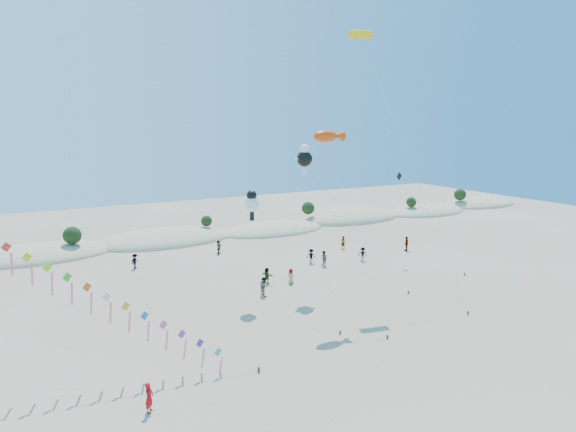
{
  "coord_description": "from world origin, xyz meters",
  "views": [
    {
      "loc": [
        -16.33,
        -20.11,
        15.76
      ],
      "look_at": [
        2.3,
        14.0,
        8.47
      ],
      "focal_mm": 30.0,
      "sensor_mm": 36.0,
      "label": 1
    }
  ],
  "objects_px": {
    "fish_kite": "(329,137)",
    "flyer_foreground": "(149,397)",
    "kite_train": "(19,255)",
    "parafoil_kite": "(362,39)"
  },
  "relations": [
    {
      "from": "kite_train",
      "to": "fish_kite",
      "type": "xyz_separation_m",
      "value": [
        23.43,
        2.15,
        6.72
      ]
    },
    {
      "from": "flyer_foreground",
      "to": "fish_kite",
      "type": "bearing_deg",
      "value": -25.76
    },
    {
      "from": "kite_train",
      "to": "parafoil_kite",
      "type": "xyz_separation_m",
      "value": [
        30.34,
        7.06,
        15.8
      ]
    },
    {
      "from": "kite_train",
      "to": "fish_kite",
      "type": "height_order",
      "value": "kite_train"
    },
    {
      "from": "kite_train",
      "to": "fish_kite",
      "type": "distance_m",
      "value": 24.47
    },
    {
      "from": "fish_kite",
      "to": "parafoil_kite",
      "type": "distance_m",
      "value": 12.42
    },
    {
      "from": "fish_kite",
      "to": "parafoil_kite",
      "type": "height_order",
      "value": "parafoil_kite"
    },
    {
      "from": "parafoil_kite",
      "to": "fish_kite",
      "type": "bearing_deg",
      "value": -144.57
    },
    {
      "from": "fish_kite",
      "to": "flyer_foreground",
      "type": "relative_size",
      "value": 8.78
    },
    {
      "from": "flyer_foreground",
      "to": "kite_train",
      "type": "bearing_deg",
      "value": 76.27
    }
  ]
}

